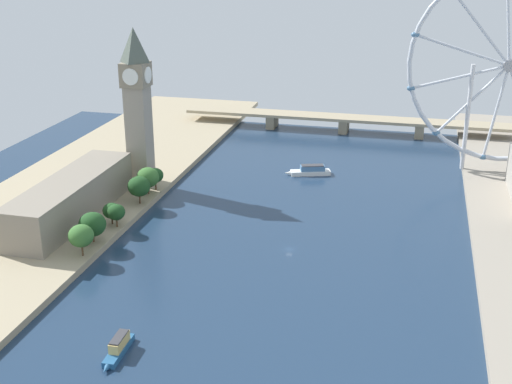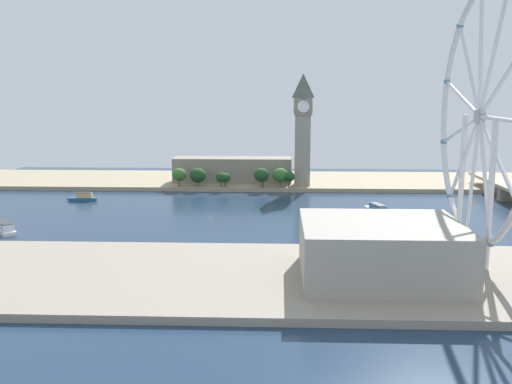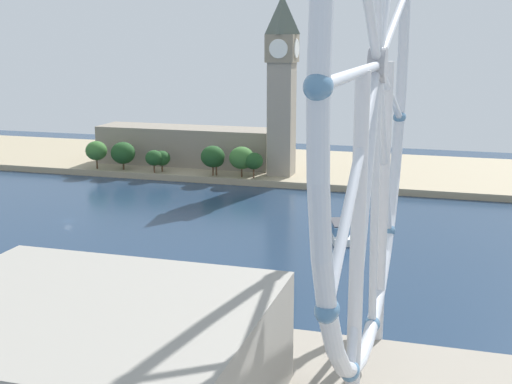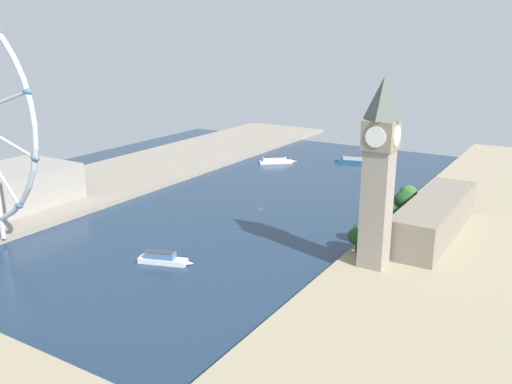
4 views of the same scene
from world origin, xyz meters
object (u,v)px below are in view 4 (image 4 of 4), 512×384
clock_tower (379,171)px  tour_boat_2 (372,178)px  parliament_block (435,217)px  riverside_hall (17,185)px  tour_boat_3 (352,160)px  tour_boat_0 (276,160)px  tour_boat_1 (163,259)px

clock_tower → tour_boat_2: size_ratio=3.90×
clock_tower → tour_boat_2: bearing=-70.0°
parliament_block → riverside_hall: 243.55m
tour_boat_3 → tour_boat_0: bearing=19.8°
riverside_hall → tour_boat_2: riverside_hall is taller
parliament_block → tour_boat_1: bearing=44.2°
clock_tower → tour_boat_2: clock_tower is taller
clock_tower → tour_boat_0: (141.64, -162.27, -43.62)m
tour_boat_1 → tour_boat_3: 239.37m
tour_boat_2 → tour_boat_3: 59.42m
clock_tower → tour_boat_1: size_ratio=3.11×
clock_tower → tour_boat_3: size_ratio=3.13×
riverside_hall → tour_boat_2: (-164.23, -170.95, -11.41)m
tour_boat_2 → tour_boat_1: bearing=168.7°
tour_boat_1 → tour_boat_2: size_ratio=1.25×
clock_tower → riverside_hall: clock_tower is taller
parliament_block → tour_boat_0: bearing=-35.1°
tour_boat_0 → tour_boat_2: size_ratio=1.26×
tour_boat_1 → parliament_block: bearing=25.6°
parliament_block → tour_boat_0: 189.33m
clock_tower → tour_boat_0: 219.76m
tour_boat_0 → tour_boat_1: (-56.05, 204.47, -0.13)m
parliament_block → tour_boat_3: (102.50, -143.61, -9.90)m
clock_tower → riverside_hall: size_ratio=1.38×
tour_boat_1 → tour_boat_3: (3.89, -239.34, 0.24)m
tour_boat_0 → clock_tower: bearing=-89.0°
tour_boat_3 → parliament_block: bearing=111.6°
clock_tower → tour_boat_1: bearing=26.2°
clock_tower → tour_boat_1: 104.98m
tour_boat_0 → tour_boat_2: tour_boat_2 is taller
parliament_block → tour_boat_2: parliament_block is taller
tour_boat_2 → tour_boat_3: tour_boat_3 is taller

